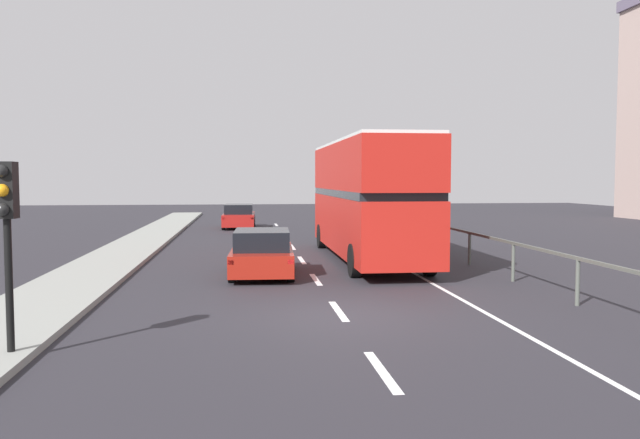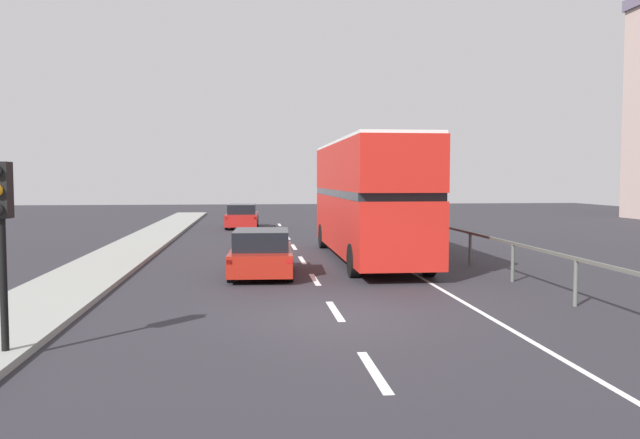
% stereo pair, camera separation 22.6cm
% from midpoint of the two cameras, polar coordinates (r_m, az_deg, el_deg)
% --- Properties ---
extents(ground_plane, '(74.78, 120.00, 0.10)m').
position_cam_midpoint_polar(ground_plane, '(13.83, 1.40, -8.69)').
color(ground_plane, '#28262C').
extents(near_sidewalk_kerb, '(2.37, 80.00, 0.14)m').
position_cam_midpoint_polar(near_sidewalk_kerb, '(14.45, -25.92, -8.04)').
color(near_sidewalk_kerb, gray).
rests_on(near_sidewalk_kerb, ground).
extents(lane_paint_markings, '(3.29, 46.00, 0.01)m').
position_cam_midpoint_polar(lane_paint_markings, '(22.13, 3.32, -3.89)').
color(lane_paint_markings, silver).
rests_on(lane_paint_markings, ground).
extents(bridge_side_railing, '(0.10, 42.00, 1.13)m').
position_cam_midpoint_polar(bridge_side_railing, '(23.67, 11.55, -1.25)').
color(bridge_side_railing, '#51554E').
rests_on(bridge_side_railing, ground).
extents(double_decker_bus_red, '(2.56, 11.05, 4.24)m').
position_cam_midpoint_polar(double_decker_bus_red, '(22.76, 3.95, 2.06)').
color(double_decker_bus_red, '#B51D16').
rests_on(double_decker_bus_red, ground).
extents(hatchback_car_near, '(2.01, 4.10, 1.39)m').
position_cam_midpoint_polar(hatchback_car_near, '(19.25, -5.55, -3.06)').
color(hatchback_car_near, maroon).
rests_on(hatchback_car_near, ground).
extents(traffic_signal_pole, '(0.30, 0.42, 3.04)m').
position_cam_midpoint_polar(traffic_signal_pole, '(11.24, -26.84, 0.76)').
color(traffic_signal_pole, black).
rests_on(traffic_signal_pole, near_sidewalk_kerb).
extents(sedan_car_ahead, '(1.97, 4.30, 1.42)m').
position_cam_midpoint_polar(sedan_car_ahead, '(37.95, -7.44, 0.26)').
color(sedan_car_ahead, maroon).
rests_on(sedan_car_ahead, ground).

